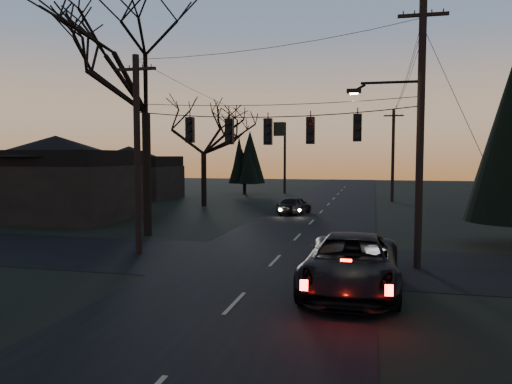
% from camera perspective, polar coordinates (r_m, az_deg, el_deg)
% --- Properties ---
extents(ground_plane, '(160.00, 160.00, 0.00)m').
position_cam_1_polar(ground_plane, '(11.16, -8.36, -18.30)').
color(ground_plane, black).
extents(main_road, '(8.00, 120.00, 0.02)m').
position_cam_1_polar(main_road, '(30.12, 5.88, -3.95)').
color(main_road, black).
rests_on(main_road, ground).
extents(cross_road, '(60.00, 7.00, 0.02)m').
position_cam_1_polar(cross_road, '(20.39, 2.19, -7.86)').
color(cross_road, black).
rests_on(cross_road, ground).
extents(utility_pole_right, '(5.00, 0.30, 10.00)m').
position_cam_1_polar(utility_pole_right, '(20.09, 17.93, -8.26)').
color(utility_pole_right, black).
rests_on(utility_pole_right, ground).
extents(utility_pole_left, '(1.80, 0.30, 8.50)m').
position_cam_1_polar(utility_pole_left, '(22.32, -13.22, -6.93)').
color(utility_pole_left, black).
rests_on(utility_pole_left, ground).
extents(utility_pole_far_r, '(1.80, 0.30, 8.50)m').
position_cam_1_polar(utility_pole_far_r, '(47.79, 15.28, -1.08)').
color(utility_pole_far_r, black).
rests_on(utility_pole_far_r, ground).
extents(utility_pole_far_l, '(0.30, 0.30, 8.00)m').
position_cam_1_polar(utility_pole_far_l, '(56.60, 3.29, -0.14)').
color(utility_pole_far_l, black).
rests_on(utility_pole_far_l, ground).
extents(span_signal_assembly, '(11.50, 0.44, 1.55)m').
position_cam_1_polar(span_signal_assembly, '(20.02, 1.55, 7.09)').
color(span_signal_assembly, black).
rests_on(span_signal_assembly, ground).
extents(bare_tree_left, '(8.80, 8.80, 12.99)m').
position_cam_1_polar(bare_tree_left, '(27.41, -12.55, 14.22)').
color(bare_tree_left, black).
rests_on(bare_tree_left, ground).
extents(bare_tree_dist, '(6.77, 6.77, 8.87)m').
position_cam_1_polar(bare_tree_dist, '(42.42, -6.02, 6.77)').
color(bare_tree_dist, black).
rests_on(bare_tree_dist, ground).
extents(evergreen_dist, '(3.42, 3.42, 6.48)m').
position_cam_1_polar(evergreen_dist, '(55.38, -1.32, 3.73)').
color(evergreen_dist, black).
rests_on(evergreen_dist, ground).
extents(house_left_near, '(10.00, 8.00, 5.60)m').
position_cam_1_polar(house_left_near, '(36.21, -21.83, 1.57)').
color(house_left_near, black).
rests_on(house_left_near, ground).
extents(house_left_far, '(9.00, 7.00, 5.20)m').
position_cam_1_polar(house_left_far, '(51.46, -14.28, 2.20)').
color(house_left_far, black).
rests_on(house_left_far, ground).
extents(suv_near, '(2.97, 6.32, 1.75)m').
position_cam_1_polar(suv_near, '(16.02, 10.82, -8.09)').
color(suv_near, black).
rests_on(suv_near, ground).
extents(sedan_oncoming_a, '(2.34, 4.08, 1.31)m').
position_cam_1_polar(sedan_oncoming_a, '(36.29, 4.39, -1.54)').
color(sedan_oncoming_a, black).
rests_on(sedan_oncoming_a, ground).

